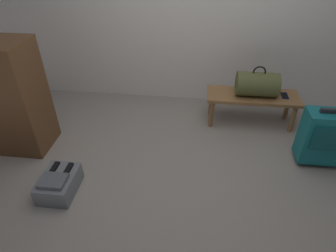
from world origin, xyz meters
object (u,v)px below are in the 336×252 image
object	(u,v)px
cell_phone	(285,96)
bench	(252,99)
suitcase_upright_teal	(325,137)
side_cabinet	(11,98)
backpack_grey	(59,183)
duffel_bag_olive	(257,84)

from	to	relation	value
cell_phone	bench	bearing A→B (deg)	-177.40
bench	suitcase_upright_teal	size ratio (longest dim) A/B	1.67
cell_phone	side_cabinet	distance (m)	2.80
bench	suitcase_upright_teal	xyz separation A→B (m)	(0.58, -0.62, 0.00)
cell_phone	backpack_grey	xyz separation A→B (m)	(-2.07, -1.29, -0.27)
bench	duffel_bag_olive	xyz separation A→B (m)	(0.02, -0.00, 0.19)
duffel_bag_olive	cell_phone	size ratio (longest dim) A/B	3.06
duffel_bag_olive	cell_phone	distance (m)	0.34
suitcase_upright_teal	backpack_grey	xyz separation A→B (m)	(-2.31, -0.65, -0.21)
suitcase_upright_teal	duffel_bag_olive	bearing A→B (deg)	131.66
bench	cell_phone	world-z (taller)	cell_phone
bench	backpack_grey	distance (m)	2.16
duffel_bag_olive	backpack_grey	bearing A→B (deg)	-143.97
cell_phone	duffel_bag_olive	bearing A→B (deg)	-177.25
bench	duffel_bag_olive	bearing A→B (deg)	-0.00
duffel_bag_olive	side_cabinet	bearing A→B (deg)	-164.03
duffel_bag_olive	suitcase_upright_teal	size ratio (longest dim) A/B	0.73
bench	backpack_grey	world-z (taller)	bench
duffel_bag_olive	cell_phone	xyz separation A→B (m)	(0.32, 0.02, -0.13)
side_cabinet	suitcase_upright_teal	bearing A→B (deg)	1.11
suitcase_upright_teal	side_cabinet	size ratio (longest dim) A/B	0.55
backpack_grey	side_cabinet	xyz separation A→B (m)	(-0.63, 0.59, 0.46)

